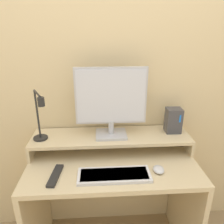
{
  "coord_description": "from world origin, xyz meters",
  "views": [
    {
      "loc": [
        -0.08,
        -0.9,
        1.56
      ],
      "look_at": [
        -0.0,
        0.3,
        1.09
      ],
      "focal_mm": 35.0,
      "sensor_mm": 36.0,
      "label": 1
    }
  ],
  "objects": [
    {
      "name": "router_dock",
      "position": [
        0.43,
        0.44,
        0.97
      ],
      "size": [
        0.1,
        0.09,
        0.17
      ],
      "color": "#3D3D42",
      "rests_on": "monitor_shelf"
    },
    {
      "name": "monitor",
      "position": [
        -0.0,
        0.41,
        1.12
      ],
      "size": [
        0.45,
        0.16,
        0.46
      ],
      "color": "#BCBCC1",
      "rests_on": "monitor_shelf"
    },
    {
      "name": "desk",
      "position": [
        0.0,
        0.28,
        0.53
      ],
      "size": [
        1.06,
        0.55,
        0.77
      ],
      "color": "beige",
      "rests_on": "ground_plane"
    },
    {
      "name": "mouse",
      "position": [
        0.26,
        0.15,
        0.78
      ],
      "size": [
        0.06,
        0.08,
        0.03
      ],
      "color": "silver",
      "rests_on": "desk"
    },
    {
      "name": "desk_lamp",
      "position": [
        -0.44,
        0.35,
        1.03
      ],
      "size": [
        0.14,
        0.21,
        0.33
      ],
      "color": "black",
      "rests_on": "monitor_shelf"
    },
    {
      "name": "remote_control",
      "position": [
        -0.34,
        0.15,
        0.77
      ],
      "size": [
        0.07,
        0.2,
        0.02
      ],
      "color": "black",
      "rests_on": "desk"
    },
    {
      "name": "keyboard",
      "position": [
        -0.0,
        0.13,
        0.78
      ],
      "size": [
        0.42,
        0.15,
        0.02
      ],
      "color": "silver",
      "rests_on": "desk"
    },
    {
      "name": "monitor_shelf",
      "position": [
        0.0,
        0.42,
        0.86
      ],
      "size": [
        1.06,
        0.27,
        0.11
      ],
      "color": "beige",
      "rests_on": "desk"
    },
    {
      "name": "wall_back",
      "position": [
        0.0,
        0.59,
        1.25
      ],
      "size": [
        6.0,
        0.05,
        2.5
      ],
      "color": "beige",
      "rests_on": "ground_plane"
    }
  ]
}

